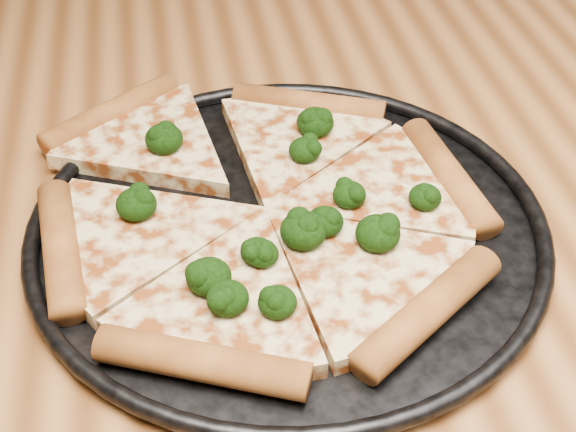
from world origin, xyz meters
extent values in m
cube|color=#975D2E|center=(0.00, 0.00, 0.73)|extent=(1.20, 0.90, 0.04)
cylinder|color=black|center=(-0.10, 0.03, 0.75)|extent=(0.33, 0.33, 0.01)
torus|color=black|center=(-0.10, 0.03, 0.76)|extent=(0.34, 0.34, 0.01)
cylinder|color=#A56129|center=(0.02, 0.05, 0.77)|extent=(0.04, 0.12, 0.02)
cylinder|color=#A56129|center=(-0.06, 0.16, 0.77)|extent=(0.12, 0.07, 0.02)
cylinder|color=#A56129|center=(-0.21, 0.17, 0.77)|extent=(0.11, 0.09, 0.02)
cylinder|color=#A56129|center=(-0.25, 0.02, 0.77)|extent=(0.04, 0.12, 0.02)
cylinder|color=#A56129|center=(-0.17, -0.08, 0.77)|extent=(0.12, 0.07, 0.02)
cylinder|color=#A56129|center=(-0.03, -0.07, 0.77)|extent=(0.11, 0.09, 0.02)
ellipsoid|color=black|center=(-0.12, -0.05, 0.77)|extent=(0.02, 0.02, 0.02)
ellipsoid|color=black|center=(-0.20, 0.05, 0.78)|extent=(0.03, 0.03, 0.02)
ellipsoid|color=black|center=(-0.17, 0.12, 0.78)|extent=(0.03, 0.03, 0.02)
ellipsoid|color=black|center=(-0.06, 0.12, 0.78)|extent=(0.03, 0.03, 0.02)
ellipsoid|color=black|center=(-0.16, -0.03, 0.78)|extent=(0.03, 0.03, 0.02)
ellipsoid|color=black|center=(-0.09, 0.00, 0.78)|extent=(0.03, 0.03, 0.02)
ellipsoid|color=black|center=(-0.01, 0.02, 0.77)|extent=(0.02, 0.02, 0.02)
ellipsoid|color=black|center=(-0.15, -0.05, 0.78)|extent=(0.02, 0.02, 0.02)
ellipsoid|color=black|center=(-0.05, -0.01, 0.78)|extent=(0.03, 0.03, 0.02)
ellipsoid|color=black|center=(-0.05, -0.01, 0.77)|extent=(0.02, 0.02, 0.01)
ellipsoid|color=black|center=(-0.08, 0.09, 0.77)|extent=(0.02, 0.02, 0.02)
ellipsoid|color=black|center=(-0.08, 0.01, 0.77)|extent=(0.02, 0.02, 0.02)
ellipsoid|color=black|center=(-0.12, -0.01, 0.77)|extent=(0.02, 0.02, 0.01)
ellipsoid|color=black|center=(-0.13, -0.01, 0.77)|extent=(0.02, 0.02, 0.02)
ellipsoid|color=black|center=(-0.06, 0.03, 0.77)|extent=(0.02, 0.02, 0.02)
camera|label=1|loc=(-0.17, -0.37, 1.11)|focal=50.87mm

